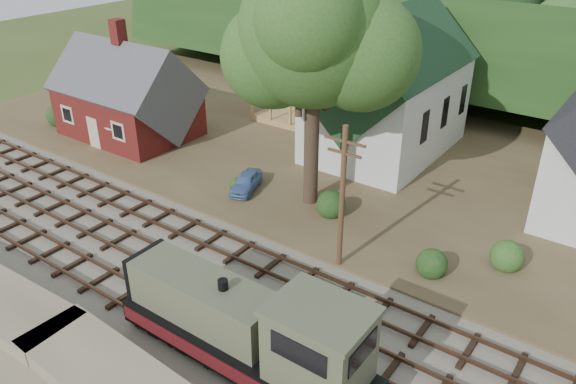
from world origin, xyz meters
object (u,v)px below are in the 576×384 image
Objects in this scene: car_green at (125,105)px; patio_set at (119,124)px; locomotive at (252,332)px; car_blue at (246,182)px.

patio_set reaches higher than car_green.
car_green is (-28.35, 17.13, -1.14)m from locomotive.
car_blue is 19.03m from car_green.
car_blue is 1.40× the size of patio_set.
locomotive is at bearing -27.54° from patio_set.
patio_set reaches higher than car_blue.
car_green is (-18.27, 5.32, 0.02)m from car_blue.
car_green is 1.50× the size of patio_set.
car_green is at bearing 148.86° from locomotive.
patio_set is at bearing 162.49° from car_blue.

